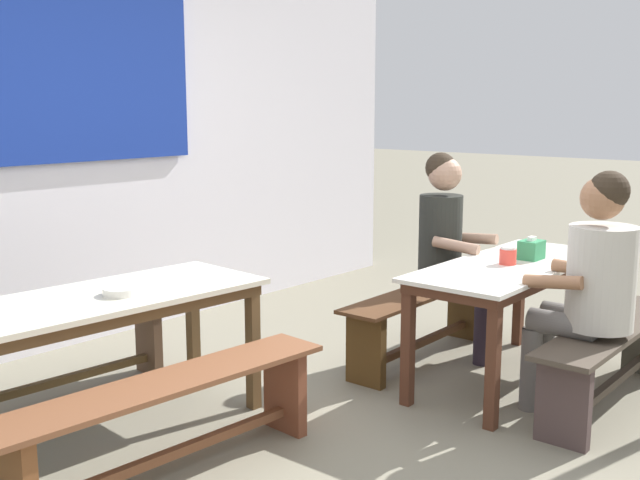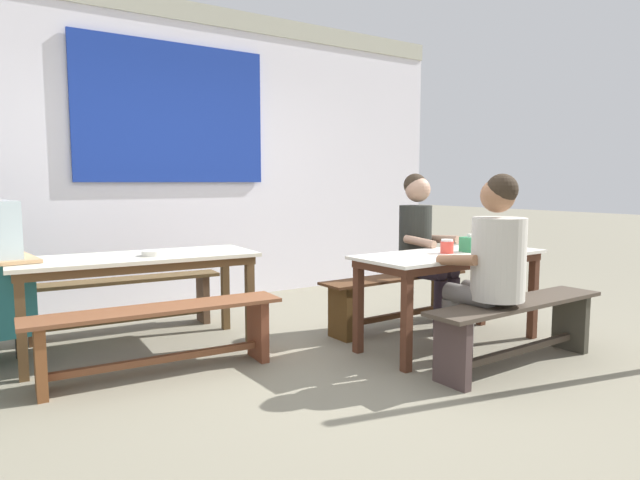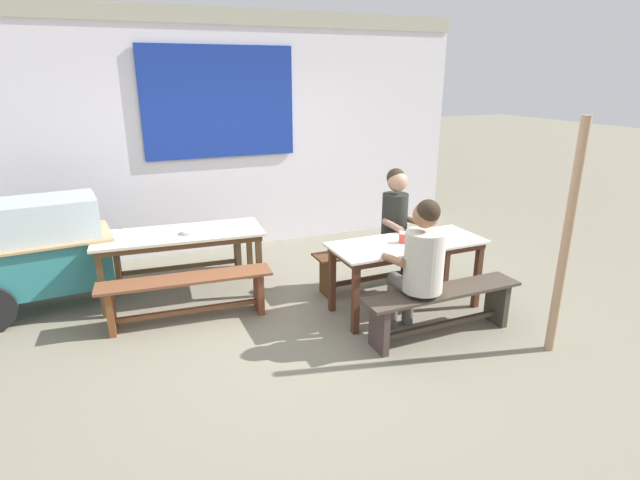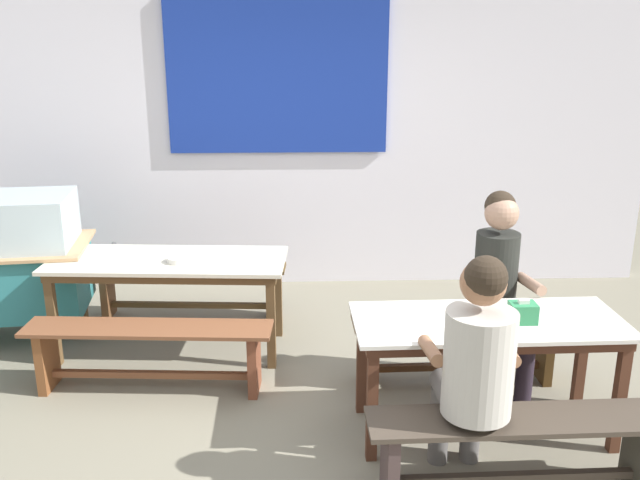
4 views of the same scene
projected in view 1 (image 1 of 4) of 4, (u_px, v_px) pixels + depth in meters
The scene contains 13 objects.
ground_plane at pixel (402, 424), 4.00m from camera, with size 40.00×40.00×0.00m, color gray.
backdrop_wall at pixel (102, 109), 5.34m from camera, with size 6.21×0.23×3.08m.
dining_table_far at pixel (95, 311), 3.74m from camera, with size 1.76×0.78×0.72m.
dining_table_near at pixel (510, 276), 4.52m from camera, with size 1.57×0.66×0.72m.
bench_far_back at pixel (41, 350), 4.22m from camera, with size 1.63×0.35×0.46m.
bench_far_front at pixel (170, 412), 3.38m from camera, with size 1.65×0.41×0.46m.
bench_near_back at pixel (421, 316), 4.96m from camera, with size 1.45×0.33×0.46m.
bench_near_front at pixel (611, 352), 4.19m from camera, with size 1.55×0.34×0.46m.
person_near_front at pixel (591, 277), 3.97m from camera, with size 0.47×0.55×1.32m.
person_right_near_table at pixel (451, 241), 5.01m from camera, with size 0.43×0.55×1.34m.
tissue_box at pixel (531, 250), 4.60m from camera, with size 0.15×0.12×0.14m.
condiment_jar at pixel (508, 256), 4.46m from camera, with size 0.10×0.10×0.11m.
soup_bowl at pixel (121, 291), 3.75m from camera, with size 0.18×0.18×0.04m, color silver.
Camera 1 is at (-3.15, -2.12, 1.65)m, focal length 42.99 mm.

